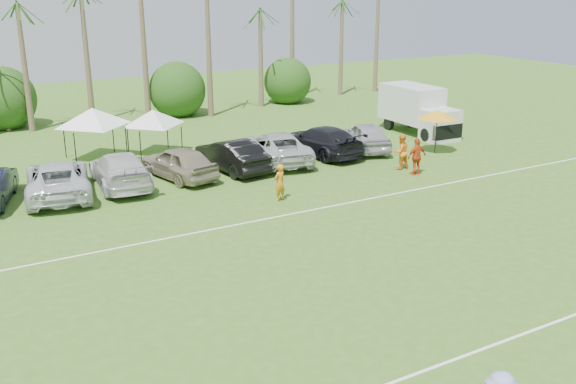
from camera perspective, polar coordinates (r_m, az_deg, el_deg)
field_lines at (r=21.99m, az=2.76°, el=-7.64°), size 80.00×12.10×0.01m
palm_tree_4 at (r=47.20m, az=-22.25°, el=14.22°), size 2.40×2.40×8.90m
palm_tree_5 at (r=47.91m, az=-17.48°, el=15.79°), size 2.40×2.40×9.90m
palm_tree_8 at (r=52.41m, az=-2.92°, el=15.71°), size 2.40×2.40×8.90m
bush_tree_1 at (r=48.52m, az=-23.97°, el=7.28°), size 4.00×4.00×4.00m
bush_tree_2 at (r=51.11m, az=-10.43°, el=8.98°), size 4.00×4.00×4.00m
bush_tree_3 at (r=55.20m, az=-0.49°, el=9.92°), size 4.00×4.00×4.00m
sideline_player_a at (r=29.36m, az=-0.75°, el=0.85°), size 0.73×0.59×1.73m
sideline_player_b at (r=34.98m, az=10.00°, el=3.54°), size 0.95×0.75×1.92m
sideline_player_c at (r=34.09m, az=11.38°, el=3.11°), size 1.15×0.50×1.95m
box_truck at (r=43.67m, az=11.51°, el=7.25°), size 2.49×6.10×3.11m
canopy_tent_left at (r=37.48m, az=-17.04°, el=7.15°), size 4.30×4.30×3.48m
canopy_tent_right at (r=37.96m, az=-11.95°, el=7.16°), size 3.81×3.81×3.09m
market_umbrella at (r=38.51m, az=13.14°, el=6.74°), size 2.33×2.33×2.59m
parked_car_2 at (r=31.86m, az=-19.79°, el=1.11°), size 3.80×6.49×1.69m
parked_car_3 at (r=32.57m, az=-14.71°, el=1.94°), size 2.84×6.01×1.69m
parked_car_4 at (r=33.24m, az=-9.69°, el=2.60°), size 3.06×5.29×1.69m
parked_car_5 at (r=34.33m, az=-5.04°, el=3.28°), size 2.35×5.31×1.69m
parked_car_6 at (r=35.94m, az=-0.97°, el=4.01°), size 4.14×6.58×1.69m
parked_car_7 at (r=37.48m, az=2.97°, el=4.57°), size 2.87×6.02×1.69m
parked_car_8 at (r=38.85m, az=6.97°, el=4.95°), size 3.58×5.36×1.69m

